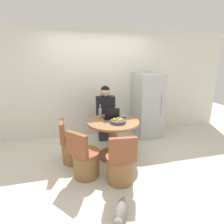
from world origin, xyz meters
TOP-DOWN VIEW (x-y plane):
  - ground_plane at (0.00, 0.00)m, footprint 12.00×12.00m
  - wall_back at (0.00, 1.45)m, footprint 7.00×0.06m
  - refrigerator at (1.19, 1.06)m, footprint 0.61×0.69m
  - dining_table at (0.08, 0.19)m, footprint 0.99×0.99m
  - chair_near_left_corner at (-0.51, -0.32)m, footprint 0.52×0.52m
  - chair_left_side at (-0.71, 0.19)m, footprint 0.45×0.45m
  - chair_near_camera at (0.00, -0.59)m, footprint 0.45×0.46m
  - person_seated at (0.07, 0.91)m, footprint 0.40×0.37m
  - laptop at (0.08, 0.34)m, footprint 0.29×0.21m
  - fruit_bowl at (0.14, 0.06)m, footprint 0.28×0.28m
  - coffee_cup at (0.28, 0.18)m, footprint 0.09×0.09m
  - bottle at (-0.13, 0.41)m, footprint 0.06×0.06m
  - cat at (-0.19, -1.26)m, footprint 0.29×0.48m

SIDE VIEW (x-z plane):
  - ground_plane at x=0.00m, z-range 0.00..0.00m
  - cat at x=-0.19m, z-range 0.00..0.19m
  - chair_near_left_corner at x=-0.51m, z-range -0.14..0.67m
  - chair_left_side at x=-0.71m, z-range -0.14..0.67m
  - chair_near_camera at x=0.00m, z-range -0.14..0.67m
  - dining_table at x=0.08m, z-range 0.10..0.84m
  - person_seated at x=0.07m, z-range 0.07..1.40m
  - fruit_bowl at x=0.14m, z-range 0.73..0.83m
  - coffee_cup at x=0.28m, z-range 0.74..0.84m
  - refrigerator at x=1.19m, z-range 0.00..1.58m
  - laptop at x=0.08m, z-range 0.68..0.90m
  - bottle at x=-0.13m, z-range 0.71..0.99m
  - wall_back at x=0.00m, z-range 0.00..2.60m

